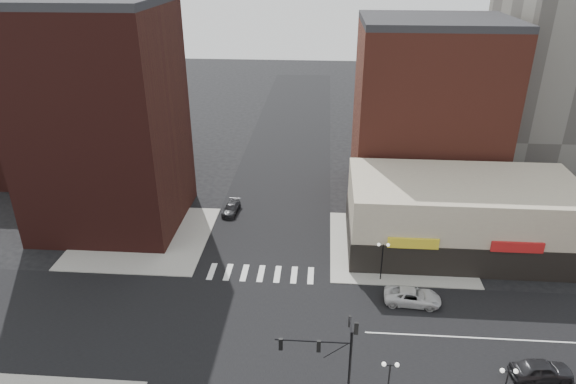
{
  "coord_description": "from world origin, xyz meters",
  "views": [
    {
      "loc": [
        5.91,
        -35.34,
        30.11
      ],
      "look_at": [
        2.94,
        4.78,
        11.0
      ],
      "focal_mm": 32.0,
      "sensor_mm": 36.0,
      "label": 1
    }
  ],
  "objects_px": {
    "traffic_signal": "(336,351)",
    "white_suv": "(412,297)",
    "street_lamp_se_a": "(390,373)",
    "dark_sedan_east": "(541,370)",
    "dark_sedan_north": "(231,208)",
    "street_lamp_se_b": "(507,380)",
    "street_lamp_ne": "(383,252)"
  },
  "relations": [
    {
      "from": "street_lamp_se_a",
      "to": "street_lamp_se_b",
      "type": "xyz_separation_m",
      "value": [
        8.0,
        0.0,
        0.0
      ]
    },
    {
      "from": "street_lamp_se_b",
      "to": "white_suv",
      "type": "distance_m",
      "value": 13.46
    },
    {
      "from": "traffic_signal",
      "to": "dark_sedan_east",
      "type": "bearing_deg",
      "value": 12.71
    },
    {
      "from": "white_suv",
      "to": "dark_sedan_east",
      "type": "height_order",
      "value": "dark_sedan_east"
    },
    {
      "from": "white_suv",
      "to": "dark_sedan_north",
      "type": "relative_size",
      "value": 1.24
    },
    {
      "from": "street_lamp_ne",
      "to": "dark_sedan_north",
      "type": "bearing_deg",
      "value": 142.69
    },
    {
      "from": "dark_sedan_north",
      "to": "white_suv",
      "type": "bearing_deg",
      "value": -35.11
    },
    {
      "from": "traffic_signal",
      "to": "white_suv",
      "type": "relative_size",
      "value": 1.47
    },
    {
      "from": "street_lamp_se_a",
      "to": "traffic_signal",
      "type": "bearing_deg",
      "value": 177.43
    },
    {
      "from": "street_lamp_ne",
      "to": "white_suv",
      "type": "bearing_deg",
      "value": -53.29
    },
    {
      "from": "traffic_signal",
      "to": "white_suv",
      "type": "height_order",
      "value": "traffic_signal"
    },
    {
      "from": "white_suv",
      "to": "street_lamp_se_a",
      "type": "bearing_deg",
      "value": 168.06
    },
    {
      "from": "street_lamp_ne",
      "to": "dark_sedan_north",
      "type": "xyz_separation_m",
      "value": [
        -17.44,
        13.29,
        -2.68
      ]
    },
    {
      "from": "street_lamp_se_b",
      "to": "dark_sedan_north",
      "type": "height_order",
      "value": "street_lamp_se_b"
    },
    {
      "from": "traffic_signal",
      "to": "dark_sedan_east",
      "type": "xyz_separation_m",
      "value": [
        15.95,
        3.6,
        -4.16
      ]
    },
    {
      "from": "white_suv",
      "to": "dark_sedan_north",
      "type": "height_order",
      "value": "white_suv"
    },
    {
      "from": "street_lamp_se_b",
      "to": "dark_sedan_north",
      "type": "relative_size",
      "value": 0.98
    },
    {
      "from": "street_lamp_se_a",
      "to": "street_lamp_ne",
      "type": "height_order",
      "value": "same"
    },
    {
      "from": "dark_sedan_north",
      "to": "street_lamp_se_a",
      "type": "bearing_deg",
      "value": -55.84
    },
    {
      "from": "street_lamp_se_b",
      "to": "street_lamp_ne",
      "type": "distance_m",
      "value": 17.46
    },
    {
      "from": "traffic_signal",
      "to": "white_suv",
      "type": "distance_m",
      "value": 14.96
    },
    {
      "from": "street_lamp_se_a",
      "to": "dark_sedan_east",
      "type": "relative_size",
      "value": 0.88
    },
    {
      "from": "dark_sedan_north",
      "to": "traffic_signal",
      "type": "bearing_deg",
      "value": -61.62
    },
    {
      "from": "street_lamp_se_a",
      "to": "dark_sedan_east",
      "type": "distance_m",
      "value": 13.0
    },
    {
      "from": "street_lamp_se_a",
      "to": "street_lamp_ne",
      "type": "distance_m",
      "value": 16.03
    },
    {
      "from": "traffic_signal",
      "to": "street_lamp_ne",
      "type": "distance_m",
      "value": 16.62
    },
    {
      "from": "street_lamp_se_b",
      "to": "dark_sedan_east",
      "type": "height_order",
      "value": "street_lamp_se_b"
    },
    {
      "from": "traffic_signal",
      "to": "street_lamp_ne",
      "type": "height_order",
      "value": "traffic_signal"
    },
    {
      "from": "street_lamp_se_b",
      "to": "street_lamp_ne",
      "type": "height_order",
      "value": "same"
    },
    {
      "from": "white_suv",
      "to": "street_lamp_se_b",
      "type": "bearing_deg",
      "value": -156.4
    },
    {
      "from": "white_suv",
      "to": "dark_sedan_east",
      "type": "relative_size",
      "value": 1.12
    },
    {
      "from": "street_lamp_ne",
      "to": "dark_sedan_east",
      "type": "height_order",
      "value": "street_lamp_ne"
    }
  ]
}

